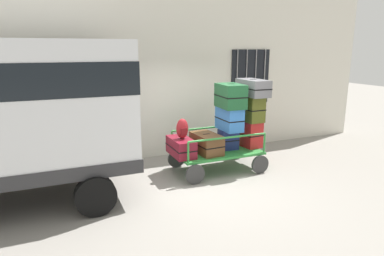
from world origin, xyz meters
TOP-DOWN VIEW (x-y plane):
  - ground_plane at (0.00, 0.00)m, footprint 40.00×40.00m
  - building_wall at (0.00, 2.22)m, footprint 12.00×0.37m
  - luggage_cart at (0.40, 0.51)m, footprint 2.03×1.18m
  - cart_railing at (0.40, 0.51)m, footprint 1.91×1.05m
  - suitcase_left_bottom at (-0.49, 0.52)m, footprint 0.44×0.86m
  - suitcase_midleft_bottom at (0.11, 0.48)m, footprint 0.54×0.87m
  - suitcase_center_bottom at (0.70, 0.55)m, footprint 0.45×0.36m
  - suitcase_center_middle at (0.70, 0.52)m, footprint 0.39×0.73m
  - suitcase_center_top at (0.70, 0.49)m, footprint 0.55×0.81m
  - suitcase_midright_bottom at (1.30, 0.51)m, footprint 0.43×0.52m
  - suitcase_midright_middle at (1.30, 0.54)m, footprint 0.42×0.65m
  - suitcase_midright_top at (1.30, 0.51)m, footprint 0.48×0.93m
  - backpack at (-0.47, 0.49)m, footprint 0.27×0.22m

SIDE VIEW (x-z plane):
  - ground_plane at x=0.00m, z-range 0.00..0.00m
  - luggage_cart at x=0.40m, z-range 0.14..0.62m
  - suitcase_left_bottom at x=-0.49m, z-range 0.47..0.86m
  - suitcase_midleft_bottom at x=0.11m, z-range 0.47..0.91m
  - suitcase_center_bottom at x=0.70m, z-range 0.47..0.94m
  - suitcase_midright_bottom at x=1.30m, z-range 0.47..1.09m
  - cart_railing at x=0.40m, z-range 0.61..1.07m
  - backpack at x=-0.47m, z-range 0.86..1.30m
  - suitcase_center_middle at x=0.70m, z-range 0.94..1.47m
  - suitcase_midright_middle at x=1.30m, z-range 1.09..1.70m
  - suitcase_center_top at x=0.70m, z-range 1.47..2.01m
  - suitcase_midright_top at x=1.30m, z-range 1.70..2.09m
  - building_wall at x=0.00m, z-range 0.00..5.00m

